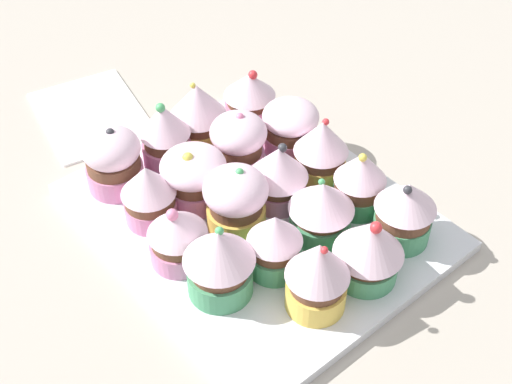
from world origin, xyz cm
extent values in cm
cube|color=#B2A899|center=(0.00, 0.00, -1.50)|extent=(180.00, 180.00, 3.00)
cube|color=silver|center=(0.00, 0.00, 0.60)|extent=(35.59, 29.34, 1.20)
cylinder|color=#4C9E6B|center=(-11.94, -8.88, 2.55)|extent=(5.71, 5.71, 2.71)
cylinder|color=brown|center=(-11.94, -8.88, 4.68)|extent=(5.44, 5.44, 1.55)
cone|color=silver|center=(-11.94, -8.88, 6.97)|extent=(6.09, 6.09, 3.01)
sphere|color=#333338|center=(-12.18, -8.29, 8.34)|extent=(0.87, 0.87, 0.87)
cylinder|color=#4C9E6B|center=(-6.01, -8.81, 2.34)|extent=(5.41, 5.41, 2.29)
cylinder|color=brown|center=(-6.01, -8.81, 4.25)|extent=(5.16, 5.16, 1.52)
cone|color=silver|center=(-6.01, -8.81, 6.70)|extent=(5.44, 5.44, 3.38)
sphere|color=#EAD64C|center=(-6.23, -8.48, 8.26)|extent=(0.86, 0.86, 0.86)
cylinder|color=#EFC651|center=(-0.36, -9.08, 2.30)|extent=(5.59, 5.59, 2.20)
cylinder|color=brown|center=(-0.36, -9.08, 4.07)|extent=(5.33, 5.33, 1.34)
cone|color=silver|center=(-0.36, -9.08, 6.66)|extent=(5.94, 5.94, 3.84)
sphere|color=red|center=(0.09, -9.43, 8.47)|extent=(0.75, 0.75, 0.75)
cylinder|color=pink|center=(5.66, -9.76, 2.31)|extent=(6.20, 6.20, 2.21)
cylinder|color=brown|center=(5.66, -9.76, 4.04)|extent=(5.94, 5.94, 1.26)
ellipsoid|color=silver|center=(5.66, -9.76, 5.63)|extent=(6.39, 6.39, 3.22)
cylinder|color=pink|center=(12.94, -9.85, 2.31)|extent=(6.01, 6.01, 2.22)
cylinder|color=brown|center=(12.94, -9.85, 3.94)|extent=(5.42, 5.42, 1.04)
cone|color=silver|center=(12.94, -9.85, 5.93)|extent=(6.15, 6.15, 2.94)
sphere|color=red|center=(12.77, -10.20, 7.23)|extent=(1.10, 1.10, 1.10)
cylinder|color=#4C9E6B|center=(-13.14, -2.59, 2.32)|extent=(5.97, 5.97, 2.24)
cylinder|color=brown|center=(-13.14, -2.59, 3.98)|extent=(5.40, 5.40, 1.06)
cone|color=silver|center=(-13.14, -2.59, 6.49)|extent=(6.69, 6.69, 3.97)
sphere|color=red|center=(-13.59, -2.49, 8.31)|extent=(1.14, 1.14, 1.14)
cylinder|color=#4C9E6B|center=(-6.25, -3.15, 2.40)|extent=(6.19, 6.19, 2.41)
cylinder|color=brown|center=(-6.25, -3.15, 4.11)|extent=(5.47, 5.47, 1.01)
cone|color=silver|center=(-6.25, -3.15, 6.25)|extent=(6.61, 6.61, 3.27)
sphere|color=#4CB266|center=(-5.83, -3.32, 7.79)|extent=(0.67, 0.67, 0.67)
cylinder|color=pink|center=(-0.18, -2.98, 2.31)|extent=(5.72, 5.72, 2.22)
cylinder|color=brown|center=(-0.18, -2.98, 4.03)|extent=(5.32, 5.32, 1.22)
cone|color=silver|center=(-0.18, -2.98, 6.48)|extent=(6.29, 6.29, 3.70)
sphere|color=#333338|center=(-0.25, -3.45, 8.19)|extent=(0.96, 0.96, 0.96)
cylinder|color=pink|center=(6.67, -3.12, 2.34)|extent=(5.64, 5.64, 2.28)
cylinder|color=brown|center=(6.67, -3.12, 4.23)|extent=(5.09, 5.09, 1.50)
ellipsoid|color=silver|center=(6.67, -3.12, 6.17)|extent=(6.22, 6.22, 3.96)
sphere|color=pink|center=(6.81, -3.45, 8.00)|extent=(0.97, 0.97, 0.97)
cylinder|color=#EFC651|center=(13.23, -2.58, 2.40)|extent=(6.11, 6.11, 2.40)
cylinder|color=brown|center=(13.23, -2.58, 4.28)|extent=(5.73, 5.73, 1.35)
cone|color=silver|center=(13.23, -2.58, 6.95)|extent=(6.50, 6.50, 4.00)
sphere|color=#EAD64C|center=(13.63, -2.38, 8.85)|extent=(0.64, 0.64, 0.64)
cylinder|color=#EFC651|center=(-12.55, 3.43, 2.55)|extent=(5.58, 5.58, 2.70)
cylinder|color=brown|center=(-12.55, 3.43, 4.64)|extent=(4.96, 4.96, 1.48)
cone|color=silver|center=(-12.55, 3.43, 7.37)|extent=(5.87, 5.87, 3.98)
sphere|color=red|center=(-13.14, 3.50, 9.26)|extent=(0.68, 0.68, 0.68)
cylinder|color=#4C9E6B|center=(-6.79, 3.40, 2.44)|extent=(5.29, 5.29, 2.48)
cylinder|color=brown|center=(-6.79, 3.40, 4.37)|extent=(4.70, 4.70, 1.37)
cone|color=silver|center=(-6.79, 3.40, 6.60)|extent=(5.32, 5.32, 3.09)
cylinder|color=#EFC651|center=(-0.01, 2.61, 2.38)|extent=(6.03, 6.03, 2.37)
cylinder|color=brown|center=(-0.01, 2.61, 4.19)|extent=(5.33, 5.33, 1.25)
ellipsoid|color=silver|center=(-0.01, 2.61, 6.10)|extent=(6.55, 6.55, 4.27)
sphere|color=#4CB266|center=(-0.49, 2.07, 8.11)|extent=(0.86, 0.86, 0.86)
cylinder|color=pink|center=(5.63, 3.66, 2.42)|extent=(6.15, 6.15, 2.44)
cylinder|color=brown|center=(5.63, 3.66, 4.29)|extent=(5.63, 5.63, 1.30)
ellipsoid|color=silver|center=(5.63, 3.66, 5.95)|extent=(6.88, 6.88, 3.37)
sphere|color=#EAD64C|center=(5.58, 4.24, 7.45)|extent=(1.16, 1.16, 1.16)
cylinder|color=pink|center=(12.39, 2.50, 2.57)|extent=(5.49, 5.49, 2.74)
cylinder|color=brown|center=(12.39, 2.50, 4.69)|extent=(4.90, 4.90, 1.51)
cone|color=silver|center=(12.39, 2.50, 7.26)|extent=(5.57, 5.57, 3.62)
sphere|color=#4CB266|center=(12.47, 2.67, 8.92)|extent=(1.03, 1.03, 1.03)
cylinder|color=#4C9E6B|center=(-5.62, 9.03, 2.58)|extent=(6.14, 6.14, 2.76)
cylinder|color=brown|center=(-5.62, 9.03, 4.72)|extent=(5.44, 5.44, 1.53)
cone|color=silver|center=(-5.62, 9.03, 7.20)|extent=(6.68, 6.68, 3.42)
sphere|color=#4CB266|center=(-5.37, 8.67, 8.79)|extent=(0.80, 0.80, 0.80)
cylinder|color=pink|center=(-0.23, 9.71, 2.36)|extent=(5.72, 5.72, 2.33)
cylinder|color=brown|center=(-0.23, 9.71, 4.18)|extent=(5.25, 5.25, 1.30)
cone|color=silver|center=(-0.23, 9.71, 6.25)|extent=(5.82, 5.82, 2.85)
sphere|color=pink|center=(-0.17, 10.05, 7.50)|extent=(1.17, 1.17, 1.17)
cylinder|color=pink|center=(6.27, 8.77, 2.38)|extent=(5.37, 5.37, 2.35)
cylinder|color=brown|center=(6.27, 8.77, 4.21)|extent=(5.16, 5.16, 1.33)
cone|color=silver|center=(6.27, 8.77, 6.57)|extent=(5.61, 5.61, 3.38)
cylinder|color=pink|center=(12.97, 8.82, 2.51)|extent=(6.13, 6.13, 2.62)
cylinder|color=brown|center=(12.97, 8.82, 4.51)|extent=(5.74, 5.74, 1.38)
ellipsoid|color=silver|center=(12.97, 8.82, 6.38)|extent=(6.18, 6.18, 3.95)
sphere|color=#333338|center=(13.12, 8.50, 8.22)|extent=(0.91, 0.91, 0.91)
cube|color=white|center=(27.03, 4.02, 0.30)|extent=(17.71, 14.76, 0.60)
camera|label=1|loc=(-39.59, 33.14, 53.86)|focal=49.54mm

